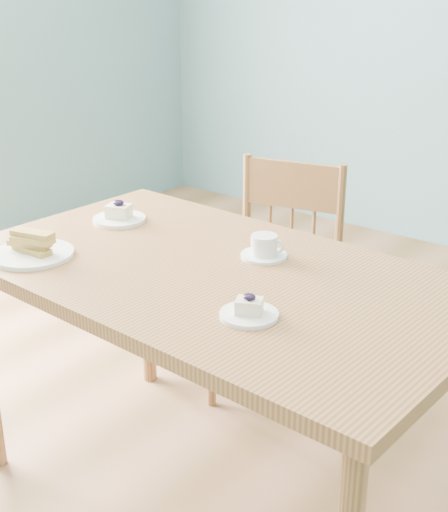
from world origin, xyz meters
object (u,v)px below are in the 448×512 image
object	(u,v)px
cheesecake_plate_near	(249,311)
coffee_cup	(264,248)
dining_table	(215,295)
cheesecake_plate_far	(119,216)
dining_chair	(278,282)
biscotti_plate	(32,249)

from	to	relation	value
cheesecake_plate_near	coffee_cup	size ratio (longest dim) A/B	1.06
dining_table	cheesecake_plate_far	size ratio (longest dim) A/B	8.58
dining_chair	cheesecake_plate_near	xyz separation A→B (m)	(0.45, -0.79, 0.33)
cheesecake_plate_far	coffee_cup	size ratio (longest dim) A/B	1.29
dining_table	biscotti_plate	xyz separation A→B (m)	(-0.47, -0.24, 0.10)
dining_chair	cheesecake_plate_far	distance (m)	0.66
dining_table	biscotti_plate	distance (m)	0.54
dining_chair	cheesecake_plate_far	world-z (taller)	dining_chair
cheesecake_plate_near	biscotti_plate	distance (m)	0.71
dining_chair	coffee_cup	size ratio (longest dim) A/B	6.73
dining_table	dining_chair	xyz separation A→B (m)	(-0.21, 0.62, -0.24)
dining_table	biscotti_plate	world-z (taller)	biscotti_plate
dining_chair	biscotti_plate	bearing A→B (deg)	-119.90
coffee_cup	dining_chair	bearing A→B (deg)	102.49
biscotti_plate	dining_table	bearing A→B (deg)	27.55
cheesecake_plate_near	dining_chair	bearing A→B (deg)	119.71
dining_chair	cheesecake_plate_near	size ratio (longest dim) A/B	6.35
dining_table	coffee_cup	bearing A→B (deg)	74.10
dining_table	biscotti_plate	size ratio (longest dim) A/B	6.28
cheesecake_plate_near	coffee_cup	bearing A→B (deg)	120.04
dining_table	dining_chair	world-z (taller)	dining_chair
dining_table	cheesecake_plate_far	world-z (taller)	cheesecake_plate_far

